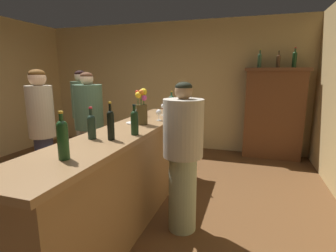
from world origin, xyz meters
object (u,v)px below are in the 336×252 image
(display_cabinet, at_px, (273,112))
(patron_by_cabinet, at_px, (42,129))
(wine_bottle_syrah, at_px, (135,121))
(wine_glass_spare, at_px, (145,109))
(bar_counter, at_px, (128,174))
(wine_glass_mid, at_px, (163,107))
(patron_in_navy, at_px, (83,114))
(wine_bottle_rose, at_px, (111,123))
(wine_glass_front, at_px, (159,113))
(cheese_plate, at_px, (133,123))
(flower_arrangement, at_px, (142,108))
(display_bottle_midleft, at_px, (278,60))
(display_bottle_center, at_px, (295,59))
(wine_glass_rear, at_px, (136,113))
(bartender, at_px, (183,153))
(patron_in_grey, at_px, (90,126))
(display_bottle_left, at_px, (260,60))
(wine_bottle_malbec, at_px, (172,104))
(wine_bottle_pinot, at_px, (63,138))
(wine_bottle_riesling, at_px, (92,125))

(display_cabinet, bearing_deg, patron_by_cabinet, -137.15)
(wine_bottle_syrah, bearing_deg, wine_glass_spare, 107.77)
(bar_counter, height_order, wine_glass_mid, wine_glass_mid)
(patron_in_navy, bearing_deg, wine_bottle_syrah, 2.26)
(wine_bottle_rose, height_order, wine_glass_front, wine_bottle_rose)
(cheese_plate, xyz_separation_m, patron_in_navy, (-1.46, 1.06, -0.12))
(flower_arrangement, bearing_deg, wine_glass_spare, 109.53)
(display_bottle_midleft, bearing_deg, wine_glass_front, -124.53)
(display_bottle_center, distance_m, patron_by_cabinet, 4.23)
(patron_by_cabinet, bearing_deg, wine_glass_front, 5.42)
(wine_glass_rear, distance_m, bartender, 0.91)
(display_cabinet, height_order, patron_by_cabinet, display_cabinet)
(wine_glass_front, height_order, cheese_plate, wine_glass_front)
(patron_by_cabinet, distance_m, patron_in_grey, 0.63)
(wine_glass_mid, relative_size, display_bottle_midleft, 0.54)
(cheese_plate, height_order, display_bottle_midleft, display_bottle_midleft)
(display_bottle_midleft, height_order, patron_in_grey, display_bottle_midleft)
(display_bottle_left, relative_size, patron_in_navy, 0.20)
(display_cabinet, relative_size, patron_in_grey, 1.05)
(display_bottle_center, bearing_deg, patron_by_cabinet, -139.75)
(display_bottle_left, xyz_separation_m, bartender, (-0.72, -2.80, -1.03))
(patron_by_cabinet, bearing_deg, display_cabinet, 29.45)
(display_bottle_midleft, height_order, patron_by_cabinet, display_bottle_midleft)
(wine_glass_mid, height_order, flower_arrangement, flower_arrangement)
(wine_glass_front, relative_size, patron_in_grey, 0.09)
(wine_bottle_malbec, relative_size, patron_in_grey, 0.20)
(wine_glass_spare, bearing_deg, wine_bottle_rose, -80.48)
(wine_bottle_pinot, relative_size, patron_in_grey, 0.20)
(bar_counter, bearing_deg, wine_bottle_riesling, -101.26)
(wine_glass_front, bearing_deg, wine_glass_spare, 141.87)
(bar_counter, relative_size, wine_bottle_syrah, 10.73)
(patron_in_grey, bearing_deg, wine_bottle_riesling, -27.55)
(wine_bottle_syrah, relative_size, cheese_plate, 1.80)
(wine_bottle_riesling, relative_size, bartender, 0.19)
(display_cabinet, height_order, wine_glass_mid, display_cabinet)
(wine_bottle_pinot, relative_size, wine_glass_rear, 2.23)
(wine_glass_mid, height_order, patron_in_navy, patron_in_navy)
(cheese_plate, distance_m, bartender, 0.79)
(wine_glass_spare, bearing_deg, bar_counter, -80.89)
(wine_glass_front, distance_m, bartender, 0.82)
(wine_bottle_syrah, relative_size, wine_glass_rear, 1.96)
(wine_bottle_pinot, distance_m, patron_in_navy, 2.86)
(display_bottle_left, bearing_deg, patron_by_cabinet, -133.88)
(wine_bottle_pinot, distance_m, bartender, 1.20)
(wine_bottle_malbec, relative_size, bartender, 0.22)
(wine_bottle_malbec, xyz_separation_m, wine_glass_rear, (-0.24, -0.70, -0.04))
(wine_bottle_malbec, height_order, display_bottle_midleft, display_bottle_midleft)
(flower_arrangement, distance_m, display_bottle_midleft, 3.03)
(wine_glass_spare, height_order, patron_by_cabinet, patron_by_cabinet)
(wine_glass_rear, bearing_deg, wine_bottle_riesling, -90.15)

